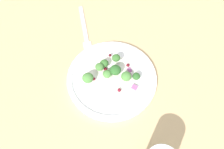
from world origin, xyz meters
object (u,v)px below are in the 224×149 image
Objects in this scene: broccoli_floret_1 at (136,76)px; broccoli_floret_0 at (104,63)px; plate at (112,78)px; broccoli_floret_2 at (126,76)px; fork at (85,30)px.

broccoli_floret_0 is at bearing -159.14° from broccoli_floret_1.
broccoli_floret_0 is at bearing 166.96° from plate.
broccoli_floret_2 reaches higher than broccoli_floret_0.
broccoli_floret_2 reaches higher than broccoli_floret_1.
broccoli_floret_2 is at bearing 35.03° from plate.
broccoli_floret_2 is 21.52cm from fork.
broccoli_floret_0 reaches higher than plate.
broccoli_floret_1 is (4.73, 4.16, 1.68)cm from plate.
broccoli_floret_0 is 1.12× the size of broccoli_floret_1.
broccoli_floret_2 reaches higher than plate.
plate is 18.92cm from fork.
broccoli_floret_2 is at bearing 10.25° from broccoli_floret_0.
broccoli_floret_0 reaches higher than broccoli_floret_1.
broccoli_floret_1 is at bearing 41.37° from plate.
plate is at bearing -144.97° from broccoli_floret_2.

